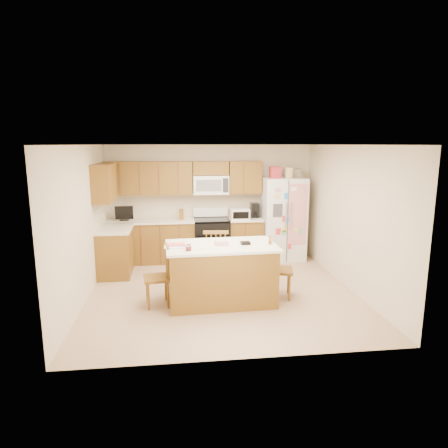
{
  "coord_description": "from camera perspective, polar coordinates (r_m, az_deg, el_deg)",
  "views": [
    {
      "loc": [
        -0.75,
        -6.53,
        2.51
      ],
      "look_at": [
        0.08,
        0.35,
        1.12
      ],
      "focal_mm": 32.0,
      "sensor_mm": 36.0,
      "label": 1
    }
  ],
  "objects": [
    {
      "name": "cabinetry",
      "position": [
        8.47,
        -8.34,
        0.37
      ],
      "size": [
        3.36,
        1.56,
        2.15
      ],
      "color": "brown",
      "rests_on": "ground"
    },
    {
      "name": "island",
      "position": [
        6.44,
        -0.39,
        -7.03
      ],
      "size": [
        1.78,
        1.07,
        1.04
      ],
      "color": "brown",
      "rests_on": "ground"
    },
    {
      "name": "windsor_chair_back",
      "position": [
        7.11,
        -1.16,
        -5.09
      ],
      "size": [
        0.5,
        0.48,
        1.06
      ],
      "color": "brown",
      "rests_on": "ground"
    },
    {
      "name": "ground",
      "position": [
        7.03,
        -0.32,
        -9.56
      ],
      "size": [
        4.5,
        4.5,
        0.0
      ],
      "primitive_type": "plane",
      "color": "tan",
      "rests_on": "ground"
    },
    {
      "name": "refrigerator",
      "position": [
        8.86,
        8.41,
        0.89
      ],
      "size": [
        0.9,
        0.79,
        2.04
      ],
      "color": "white",
      "rests_on": "ground"
    },
    {
      "name": "stove",
      "position": [
        8.74,
        -1.78,
        -2.13
      ],
      "size": [
        0.76,
        0.65,
        1.13
      ],
      "color": "black",
      "rests_on": "ground"
    },
    {
      "name": "windsor_chair_right",
      "position": [
        6.7,
        7.76,
        -6.46
      ],
      "size": [
        0.5,
        0.51,
        1.0
      ],
      "color": "brown",
      "rests_on": "ground"
    },
    {
      "name": "room_shell",
      "position": [
        6.66,
        -0.33,
        2.1
      ],
      "size": [
        4.6,
        4.6,
        2.52
      ],
      "color": "beige",
      "rests_on": "ground"
    },
    {
      "name": "windsor_chair_left",
      "position": [
        6.39,
        -9.34,
        -7.53
      ],
      "size": [
        0.45,
        0.47,
        0.97
      ],
      "color": "brown",
      "rests_on": "ground"
    }
  ]
}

